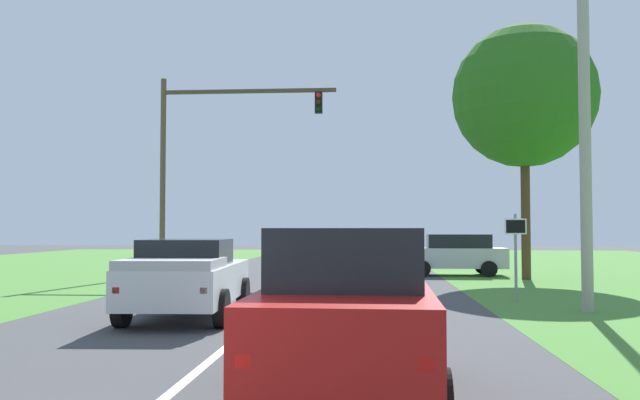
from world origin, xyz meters
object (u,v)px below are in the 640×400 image
Objects in this scene: red_suv_near at (349,311)px; crossing_suv_far at (455,254)px; utility_pole_right at (585,107)px; traffic_light at (205,146)px; keep_moving_sign at (516,245)px; oak_tree_right at (524,96)px; pickup_truck_lead at (187,277)px.

red_suv_near is 1.04× the size of crossing_suv_far.
red_suv_near is 0.46× the size of utility_pole_right.
utility_pole_right is at bearing 57.71° from red_suv_near.
crossing_suv_far is at bearing 4.48° from traffic_light.
traffic_light is at bearing 139.80° from keep_moving_sign.
crossing_suv_far is (-0.39, 10.28, -0.63)m from keep_moving_sign.
oak_tree_right reaches higher than utility_pole_right.
traffic_light reaches higher than crossing_suv_far.
utility_pole_right is at bearing 10.78° from pickup_truck_lead.
keep_moving_sign is 10.22m from oak_tree_right.
traffic_light is 15.17m from keep_moving_sign.
crossing_suv_far is (3.90, 21.22, -0.13)m from red_suv_near.
pickup_truck_lead is 9.12m from keep_moving_sign.
crossing_suv_far is at bearing 61.40° from pickup_truck_lead.
keep_moving_sign is at bearing 26.04° from pickup_truck_lead.
keep_moving_sign is 0.55× the size of crossing_suv_far.
keep_moving_sign is 0.24× the size of utility_pole_right.
utility_pole_right is (1.63, -12.48, 4.08)m from crossing_suv_far.
utility_pole_right is (5.52, 8.74, 3.95)m from red_suv_near.
traffic_light is (-6.87, 20.38, 4.56)m from red_suv_near.
utility_pole_right is at bearing -60.82° from keep_moving_sign.
red_suv_near is 21.12m from oak_tree_right.
red_suv_near is 0.45× the size of oak_tree_right.
utility_pole_right is at bearing -95.09° from oak_tree_right.
crossing_suv_far is 13.23m from utility_pole_right.
pickup_truck_lead is at bearing -153.96° from keep_moving_sign.
crossing_suv_far is (7.78, 14.27, -0.00)m from pickup_truck_lead.
keep_moving_sign is (11.16, -9.43, -4.06)m from traffic_light.
red_suv_near is 0.91× the size of pickup_truck_lead.
pickup_truck_lead is 0.51× the size of utility_pole_right.
oak_tree_right is at bearing -5.44° from traffic_light.
keep_moving_sign is 10.31m from crossing_suv_far.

